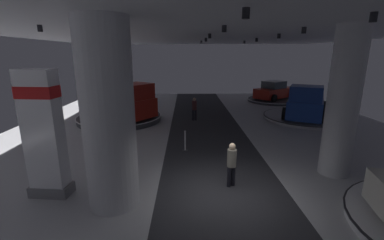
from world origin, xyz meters
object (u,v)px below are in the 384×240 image
(display_platform_deep_right, at_px, (274,100))
(display_platform_far_right, at_px, (305,117))
(column_right, at_px, (343,104))
(display_platform_far_left, at_px, (120,118))
(brand_sign_pylon, at_px, (44,133))
(visitor_walking_near, at_px, (232,162))
(visitor_walking_far, at_px, (194,108))
(pickup_truck_far_right, at_px, (306,104))
(pickup_truck_far_left, at_px, (122,103))
(display_car_deep_right, at_px, (274,91))
(column_left, at_px, (108,117))

(display_platform_deep_right, distance_m, display_platform_far_right, 6.92)
(column_right, xyz_separation_m, display_platform_far_left, (-10.29, 8.30, -2.54))
(brand_sign_pylon, bearing_deg, column_right, 7.58)
(brand_sign_pylon, height_order, visitor_walking_near, brand_sign_pylon)
(visitor_walking_far, bearing_deg, column_right, -58.22)
(brand_sign_pylon, distance_m, pickup_truck_far_right, 15.94)
(pickup_truck_far_left, bearing_deg, column_right, -38.92)
(display_platform_far_left, distance_m, visitor_walking_far, 5.19)
(display_car_deep_right, xyz_separation_m, visitor_walking_far, (-7.88, -7.12, -0.11))
(column_right, distance_m, display_platform_far_left, 13.46)
(brand_sign_pylon, relative_size, visitor_walking_near, 2.57)
(display_platform_far_left, height_order, visitor_walking_near, visitor_walking_near)
(brand_sign_pylon, distance_m, display_platform_far_right, 16.32)
(column_left, relative_size, visitor_walking_near, 3.46)
(display_car_deep_right, relative_size, display_platform_far_right, 0.78)
(pickup_truck_far_right, distance_m, visitor_walking_near, 11.37)
(visitor_walking_near, bearing_deg, display_platform_far_left, 123.57)
(brand_sign_pylon, bearing_deg, visitor_walking_far, 62.61)
(display_platform_far_left, xyz_separation_m, visitor_walking_near, (6.13, -9.24, 0.70))
(column_right, height_order, brand_sign_pylon, column_right)
(column_left, distance_m, pickup_truck_far_right, 14.67)
(pickup_truck_far_right, bearing_deg, display_car_deep_right, 88.51)
(column_left, height_order, visitor_walking_far, column_left)
(brand_sign_pylon, xyz_separation_m, display_car_deep_right, (12.89, 16.77, -1.09))
(display_platform_far_right, height_order, visitor_walking_far, visitor_walking_far)
(brand_sign_pylon, distance_m, pickup_truck_far_left, 9.49)
(display_platform_far_left, distance_m, display_platform_far_right, 12.99)
(display_platform_far_left, relative_size, visitor_walking_near, 3.57)
(brand_sign_pylon, relative_size, display_car_deep_right, 0.92)
(display_platform_deep_right, xyz_separation_m, pickup_truck_far_right, (-0.21, -7.20, 1.02))
(pickup_truck_far_left, relative_size, display_platform_far_right, 0.96)
(brand_sign_pylon, bearing_deg, display_platform_deep_right, 52.44)
(display_car_deep_right, bearing_deg, visitor_walking_near, -112.85)
(display_platform_deep_right, bearing_deg, column_left, -121.68)
(column_left, relative_size, visitor_walking_far, 3.46)
(display_car_deep_right, bearing_deg, display_platform_far_left, -151.34)
(display_platform_deep_right, bearing_deg, column_right, -100.16)
(brand_sign_pylon, bearing_deg, display_platform_far_right, 37.54)
(display_platform_deep_right, height_order, display_platform_far_right, display_platform_deep_right)
(column_left, height_order, display_platform_far_left, column_left)
(column_left, height_order, visitor_walking_near, column_left)
(display_platform_far_left, relative_size, pickup_truck_far_left, 1.04)
(pickup_truck_far_right, bearing_deg, pickup_truck_far_left, -179.39)
(display_car_deep_right, height_order, visitor_walking_near, display_car_deep_right)
(display_platform_far_left, height_order, pickup_truck_far_right, pickup_truck_far_right)
(pickup_truck_far_left, height_order, display_car_deep_right, pickup_truck_far_left)
(display_car_deep_right, distance_m, visitor_walking_far, 10.62)
(pickup_truck_far_left, distance_m, pickup_truck_far_right, 12.59)
(display_platform_far_left, bearing_deg, column_right, -38.91)
(display_platform_far_left, height_order, pickup_truck_far_left, pickup_truck_far_left)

